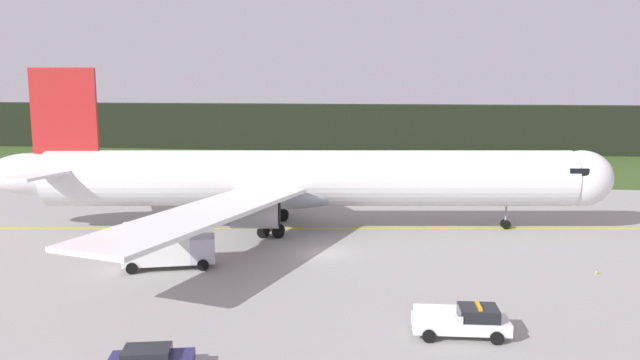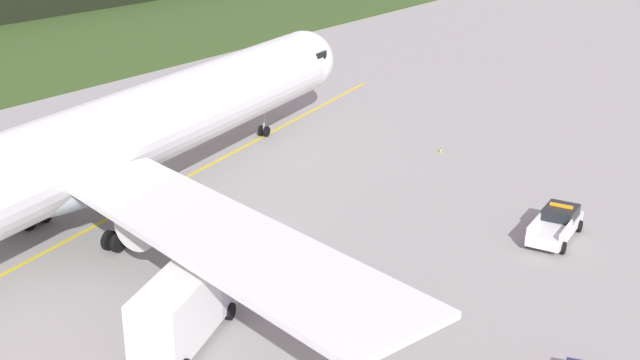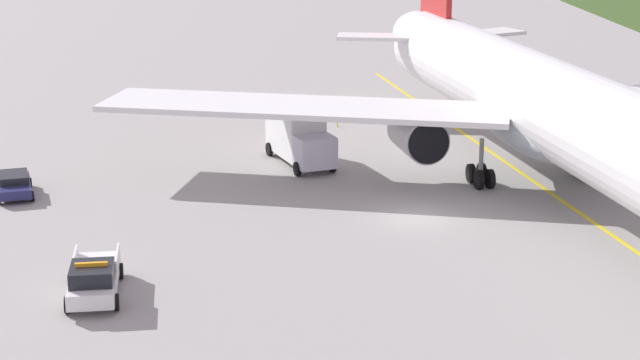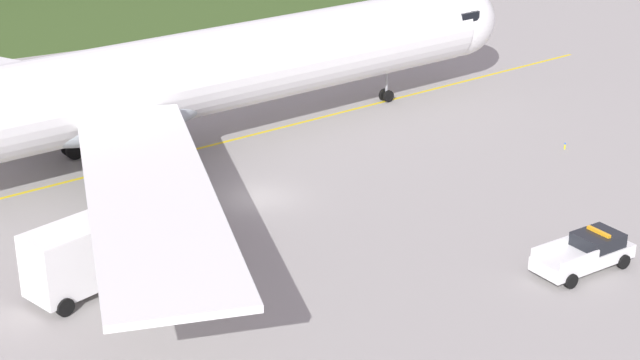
% 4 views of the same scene
% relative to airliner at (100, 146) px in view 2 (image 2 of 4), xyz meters
% --- Properties ---
extents(ground, '(320.00, 320.00, 0.00)m').
position_rel_airliner_xyz_m(ground, '(3.53, -8.82, -4.98)').
color(ground, gray).
extents(taxiway_centerline_main, '(81.80, 12.59, 0.01)m').
position_rel_airliner_xyz_m(taxiway_centerline_main, '(0.71, 0.11, -4.98)').
color(taxiway_centerline_main, yellow).
rests_on(taxiway_centerline_main, ground).
extents(airliner, '(61.88, 52.47, 15.90)m').
position_rel_airliner_xyz_m(airliner, '(0.00, 0.00, 0.00)').
color(airliner, white).
rests_on(airliner, ground).
extents(ops_pickup_truck, '(5.64, 2.63, 1.94)m').
position_rel_airliner_xyz_m(ops_pickup_truck, '(13.95, -24.96, -4.08)').
color(ops_pickup_truck, silver).
rests_on(ops_pickup_truck, ground).
extents(catering_truck, '(7.45, 4.52, 3.74)m').
position_rel_airliner_xyz_m(catering_truck, '(-8.24, -14.81, -3.10)').
color(catering_truck, silver).
rests_on(catering_truck, ground).
extents(taxiway_edge_light_east, '(0.12, 0.12, 0.45)m').
position_rel_airliner_xyz_m(taxiway_edge_light_east, '(24.84, -11.48, -4.74)').
color(taxiway_edge_light_east, yellow).
rests_on(taxiway_edge_light_east, ground).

